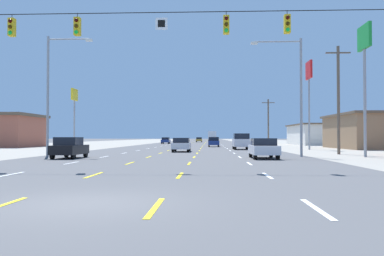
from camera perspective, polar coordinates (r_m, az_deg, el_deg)
ground_plane at (r=75.55m, az=0.24°, el=-2.43°), size 572.00×572.00×0.00m
lot_apron_left at (r=80.42m, az=-17.68°, el=-2.30°), size 28.00×440.00×0.01m
lot_apron_right at (r=78.58m, az=18.60°, el=-2.32°), size 28.00×440.00×0.01m
lane_markings at (r=114.03m, az=1.00°, el=-2.03°), size 10.64×227.60×0.01m
signal_span_wire at (r=21.05m, az=-5.73°, el=8.96°), size 26.15×0.53×9.13m
hatchback_far_left_nearest at (r=31.09m, az=-16.67°, el=-2.62°), size 1.72×3.90×1.54m
sedan_far_right_near at (r=30.08m, az=9.90°, el=-2.75°), size 1.80×4.50×1.46m
sedan_center_turn_mid at (r=42.89m, az=-1.47°, el=-2.32°), size 1.80×4.50×1.46m
suv_far_right_midfar at (r=51.20m, az=6.85°, el=-1.83°), size 1.98×4.90×1.98m
hatchback_inner_right_far at (r=64.68m, az=3.03°, el=-1.93°), size 1.72×3.90×1.54m
sedan_far_left_farther at (r=94.01m, az=-3.66°, el=-1.73°), size 1.80×4.50×1.46m
sedan_center_turn_farthest at (r=121.13m, az=0.99°, el=-1.63°), size 1.80×4.50×1.46m
box_truck_inner_right_distant_a at (r=122.98m, az=2.81°, el=-1.12°), size 2.40×7.20×3.23m
storefront_right_row_2 at (r=85.68m, az=17.60°, el=-0.86°), size 11.21×17.97×4.09m
pole_sign_left_row_1 at (r=59.53m, az=-16.03°, el=3.43°), size 0.24×2.28×8.27m
pole_sign_right_row_0 at (r=34.79m, az=22.85°, el=9.33°), size 0.24×2.38×10.22m
pole_sign_right_row_1 at (r=52.19m, az=15.95°, el=6.32°), size 0.24×2.54×10.77m
streetlight_left_row_0 at (r=35.18m, az=-18.87°, el=5.40°), size 3.71×0.26×9.73m
streetlight_right_row_0 at (r=33.47m, az=14.23°, el=5.44°), size 4.03×0.26×9.36m
utility_pole_right_row_0 at (r=38.99m, az=19.68°, el=3.96°), size 2.20×0.26×9.70m
utility_pole_right_row_1 at (r=72.69m, az=10.56°, el=0.90°), size 2.20×0.26×8.14m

